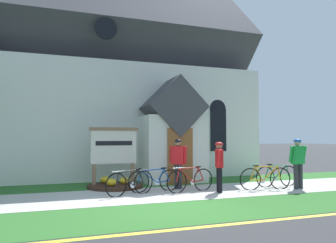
% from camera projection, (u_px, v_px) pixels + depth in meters
% --- Properties ---
extents(ground, '(140.00, 140.00, 0.00)m').
position_uv_depth(ground, '(134.00, 185.00, 11.81)').
color(ground, '#333335').
extents(sidewalk_slab, '(32.00, 2.67, 0.01)m').
position_uv_depth(sidewalk_slab, '(120.00, 196.00, 9.60)').
color(sidewalk_slab, '#B7B5AD').
rests_on(sidewalk_slab, ground).
extents(grass_verge, '(32.00, 2.34, 0.01)m').
position_uv_depth(grass_verge, '(140.00, 215.00, 7.23)').
color(grass_verge, '#2D6628').
rests_on(grass_verge, ground).
extents(church_lawn, '(24.00, 2.00, 0.01)m').
position_uv_depth(church_lawn, '(108.00, 185.00, 11.80)').
color(church_lawn, '#2D6628').
rests_on(church_lawn, ground).
extents(curb_paint_stripe, '(28.00, 0.16, 0.01)m').
position_uv_depth(curb_paint_stripe, '(158.00, 231.00, 5.99)').
color(curb_paint_stripe, yellow).
rests_on(curb_paint_stripe, ground).
extents(church_building, '(14.89, 10.31, 13.38)m').
position_uv_depth(church_building, '(84.00, 80.00, 16.54)').
color(church_building, silver).
rests_on(church_building, ground).
extents(church_sign, '(1.77, 0.16, 2.11)m').
position_uv_depth(church_sign, '(114.00, 148.00, 11.64)').
color(church_sign, '#7F6047').
rests_on(church_sign, ground).
extents(flower_bed, '(1.92, 1.92, 0.34)m').
position_uv_depth(flower_bed, '(115.00, 185.00, 11.28)').
color(flower_bed, '#382319').
rests_on(flower_bed, ground).
extents(bicycle_white, '(1.73, 0.36, 0.83)m').
position_uv_depth(bicycle_white, '(190.00, 180.00, 10.42)').
color(bicycle_white, black).
rests_on(bicycle_white, ground).
extents(bicycle_black, '(1.61, 0.67, 0.81)m').
position_uv_depth(bicycle_black, '(130.00, 183.00, 9.79)').
color(bicycle_black, black).
rests_on(bicycle_black, ground).
extents(bicycle_blue, '(1.74, 0.08, 0.84)m').
position_uv_depth(bicycle_blue, '(277.00, 176.00, 11.54)').
color(bicycle_blue, black).
rests_on(bicycle_blue, ground).
extents(bicycle_green, '(1.81, 0.31, 0.85)m').
position_uv_depth(bicycle_green, '(265.00, 178.00, 10.83)').
color(bicycle_green, black).
rests_on(bicycle_green, ground).
extents(bicycle_red, '(1.77, 0.15, 0.79)m').
position_uv_depth(bicycle_red, '(154.00, 180.00, 10.46)').
color(bicycle_red, black).
rests_on(bicycle_red, ground).
extents(cyclist_in_white_jersey, '(0.67, 0.31, 1.70)m').
position_uv_depth(cyclist_in_white_jersey, '(298.00, 159.00, 11.04)').
color(cyclist_in_white_jersey, '#2D2D33').
rests_on(cyclist_in_white_jersey, ground).
extents(cyclist_in_blue_jersey, '(0.47, 0.62, 1.70)m').
position_uv_depth(cyclist_in_blue_jersey, '(178.00, 160.00, 11.00)').
color(cyclist_in_blue_jersey, '#2D2D33').
rests_on(cyclist_in_blue_jersey, ground).
extents(cyclist_in_yellow_jersey, '(0.35, 0.64, 1.60)m').
position_uv_depth(cyclist_in_yellow_jersey, '(219.00, 163.00, 10.32)').
color(cyclist_in_yellow_jersey, black).
rests_on(cyclist_in_yellow_jersey, ground).
extents(roadside_conifer, '(3.96, 3.96, 6.20)m').
position_uv_depth(roadside_conifer, '(210.00, 100.00, 19.92)').
color(roadside_conifer, '#3D2D1E').
rests_on(roadside_conifer, ground).
extents(distant_hill, '(76.07, 44.76, 22.20)m').
position_uv_depth(distant_hill, '(73.00, 147.00, 64.00)').
color(distant_hill, '#847A5B').
rests_on(distant_hill, ground).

